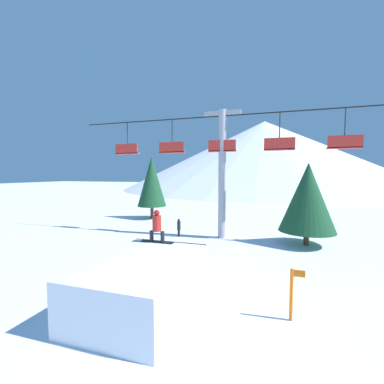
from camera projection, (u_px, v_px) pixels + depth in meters
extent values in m
plane|color=white|center=(176.00, 329.00, 7.11)|extent=(220.00, 220.00, 0.00)
cone|color=silver|center=(264.00, 155.00, 73.73)|extent=(78.83, 78.83, 19.17)
cube|color=white|center=(143.00, 283.00, 8.27)|extent=(2.99, 4.57, 1.57)
cube|color=silver|center=(169.00, 242.00, 10.35)|extent=(2.99, 0.10, 0.06)
cube|color=black|center=(157.00, 242.00, 10.24)|extent=(1.37, 0.26, 0.03)
cylinder|color=black|center=(152.00, 236.00, 10.30)|extent=(0.16, 0.16, 0.42)
cylinder|color=black|center=(163.00, 237.00, 10.16)|extent=(0.16, 0.16, 0.42)
cylinder|color=red|center=(157.00, 223.00, 10.19)|extent=(0.35, 0.35, 0.62)
sphere|color=maroon|center=(157.00, 213.00, 10.16)|extent=(0.23, 0.23, 0.23)
cylinder|color=#9E9EA3|center=(222.00, 175.00, 16.95)|extent=(0.50, 0.50, 8.45)
cube|color=#9E9EA3|center=(223.00, 113.00, 16.66)|extent=(2.40, 0.24, 0.24)
cylinder|color=black|center=(223.00, 116.00, 16.67)|extent=(20.81, 0.08, 0.08)
cylinder|color=#28282D|center=(127.00, 138.00, 18.87)|extent=(0.06, 0.06, 2.27)
cube|color=red|center=(128.00, 154.00, 18.95)|extent=(1.80, 0.44, 0.08)
cube|color=red|center=(126.00, 149.00, 18.75)|extent=(1.80, 0.08, 0.70)
cylinder|color=#28282D|center=(172.00, 136.00, 17.81)|extent=(0.06, 0.06, 2.27)
cube|color=red|center=(172.00, 152.00, 17.89)|extent=(1.80, 0.44, 0.08)
cube|color=red|center=(171.00, 147.00, 17.70)|extent=(1.80, 0.08, 0.70)
cylinder|color=#28282D|center=(222.00, 134.00, 16.76)|extent=(0.06, 0.06, 2.27)
cube|color=red|center=(222.00, 151.00, 16.84)|extent=(1.80, 0.44, 0.08)
cube|color=red|center=(222.00, 145.00, 16.64)|extent=(1.80, 0.08, 0.70)
cylinder|color=#28282D|center=(280.00, 131.00, 15.70)|extent=(0.06, 0.06, 2.27)
cube|color=red|center=(279.00, 150.00, 15.78)|extent=(1.80, 0.44, 0.08)
cube|color=red|center=(279.00, 144.00, 15.59)|extent=(1.80, 0.08, 0.70)
cylinder|color=#28282D|center=(345.00, 128.00, 14.65)|extent=(0.06, 0.06, 2.27)
cube|color=red|center=(344.00, 148.00, 14.73)|extent=(1.80, 0.44, 0.08)
cube|color=red|center=(345.00, 141.00, 14.53)|extent=(1.80, 0.08, 0.70)
cylinder|color=#4C3823|center=(306.00, 238.00, 15.47)|extent=(0.32, 0.32, 0.84)
cone|color=#194728|center=(308.00, 197.00, 15.30)|extent=(3.27, 3.27, 4.11)
cylinder|color=#4C3823|center=(152.00, 212.00, 24.65)|extent=(0.31, 0.31, 1.20)
cone|color=#194728|center=(152.00, 181.00, 24.44)|extent=(2.74, 2.74, 4.74)
cylinder|color=orange|center=(291.00, 295.00, 7.48)|extent=(0.10, 0.10, 1.56)
cube|color=orange|center=(299.00, 273.00, 7.38)|extent=(0.36, 0.02, 0.20)
cylinder|color=black|center=(179.00, 233.00, 17.55)|extent=(0.17, 0.17, 0.45)
cylinder|color=black|center=(179.00, 226.00, 17.51)|extent=(0.24, 0.24, 0.60)
sphere|color=#232328|center=(179.00, 220.00, 17.48)|extent=(0.18, 0.18, 0.18)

